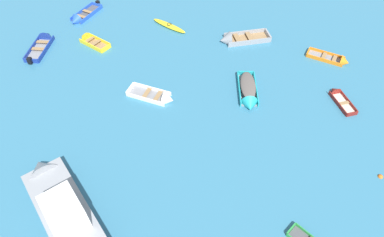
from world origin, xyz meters
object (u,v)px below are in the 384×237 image
object	(u,v)px
rowboat_grey_far_right	(234,39)
rowboat_orange_midfield_left	(337,60)
rowboat_blue_near_camera	(80,18)
motor_launch_grey_far_left	(60,204)
rowboat_maroon_distant_center	(338,96)
mooring_buoy_central	(380,177)
rowboat_yellow_midfield_right	(89,40)
kayak_yellow_center	(169,26)
rowboat_turquoise_back_row_center	(248,93)
rowboat_deep_blue_cluster_outer	(44,41)
rowboat_white_outer_right	(161,98)

from	to	relation	value
rowboat_grey_far_right	rowboat_orange_midfield_left	xyz separation A→B (m)	(8.21, -1.73, -0.07)
rowboat_blue_near_camera	motor_launch_grey_far_left	distance (m)	19.24
rowboat_maroon_distant_center	mooring_buoy_central	xyz separation A→B (m)	(1.45, -6.52, -0.13)
rowboat_orange_midfield_left	rowboat_yellow_midfield_right	distance (m)	20.39
rowboat_maroon_distant_center	rowboat_yellow_midfield_right	bearing A→B (deg)	167.53
kayak_yellow_center	rowboat_turquoise_back_row_center	distance (m)	10.68
rowboat_deep_blue_cluster_outer	rowboat_turquoise_back_row_center	distance (m)	17.66
rowboat_grey_far_right	rowboat_turquoise_back_row_center	xyz separation A→B (m)	(1.27, -6.58, 0.11)
rowboat_turquoise_back_row_center	motor_launch_grey_far_left	size ratio (longest dim) A/B	0.60
rowboat_deep_blue_cluster_outer	rowboat_yellow_midfield_right	world-z (taller)	rowboat_deep_blue_cluster_outer
rowboat_deep_blue_cluster_outer	mooring_buoy_central	size ratio (longest dim) A/B	13.87
rowboat_white_outer_right	rowboat_turquoise_back_row_center	size ratio (longest dim) A/B	0.91
rowboat_white_outer_right	rowboat_blue_near_camera	size ratio (longest dim) A/B	0.93
rowboat_white_outer_right	rowboat_orange_midfield_left	distance (m)	14.34
kayak_yellow_center	rowboat_turquoise_back_row_center	size ratio (longest dim) A/B	0.85
rowboat_orange_midfield_left	rowboat_maroon_distant_center	bearing A→B (deg)	-98.53
rowboat_grey_far_right	rowboat_yellow_midfield_right	distance (m)	12.26
rowboat_grey_far_right	rowboat_turquoise_back_row_center	bearing A→B (deg)	-79.08
kayak_yellow_center	rowboat_white_outer_right	world-z (taller)	rowboat_white_outer_right
kayak_yellow_center	mooring_buoy_central	distance (m)	20.28
rowboat_deep_blue_cluster_outer	kayak_yellow_center	world-z (taller)	rowboat_deep_blue_cluster_outer
rowboat_turquoise_back_row_center	rowboat_deep_blue_cluster_outer	bearing A→B (deg)	165.61
rowboat_white_outer_right	rowboat_turquoise_back_row_center	distance (m)	6.23
rowboat_grey_far_right	rowboat_maroon_distant_center	size ratio (longest dim) A/B	1.61
rowboat_orange_midfield_left	rowboat_blue_near_camera	distance (m)	22.54
rowboat_white_outer_right	rowboat_orange_midfield_left	size ratio (longest dim) A/B	1.07
rowboat_deep_blue_cluster_outer	motor_launch_grey_far_left	bearing A→B (deg)	-63.28
rowboat_white_outer_right	mooring_buoy_central	bearing A→B (deg)	-19.01
motor_launch_grey_far_left	kayak_yellow_center	bearing A→B (deg)	81.40
rowboat_yellow_midfield_right	motor_launch_grey_far_left	bearing A→B (deg)	-76.53
rowboat_blue_near_camera	mooring_buoy_central	distance (m)	27.08
rowboat_white_outer_right	mooring_buoy_central	world-z (taller)	rowboat_white_outer_right
rowboat_grey_far_right	rowboat_yellow_midfield_right	size ratio (longest dim) A/B	1.44
rowboat_maroon_distant_center	rowboat_orange_midfield_left	bearing A→B (deg)	81.47
rowboat_turquoise_back_row_center	rowboat_yellow_midfield_right	bearing A→B (deg)	159.32
kayak_yellow_center	rowboat_blue_near_camera	size ratio (longest dim) A/B	0.87
kayak_yellow_center	rowboat_blue_near_camera	distance (m)	8.28
kayak_yellow_center	rowboat_maroon_distant_center	size ratio (longest dim) A/B	1.22
rowboat_deep_blue_cluster_outer	motor_launch_grey_far_left	xyz separation A→B (m)	(7.30, -14.51, 0.58)
rowboat_white_outer_right	mooring_buoy_central	xyz separation A→B (m)	(13.91, -4.79, -0.16)
rowboat_deep_blue_cluster_outer	kayak_yellow_center	size ratio (longest dim) A/B	1.19
kayak_yellow_center	rowboat_grey_far_right	bearing A→B (deg)	-13.87
kayak_yellow_center	rowboat_orange_midfield_left	size ratio (longest dim) A/B	1.00
rowboat_white_outer_right	rowboat_blue_near_camera	world-z (taller)	rowboat_white_outer_right
rowboat_orange_midfield_left	rowboat_grey_far_right	bearing A→B (deg)	168.09
rowboat_blue_near_camera	mooring_buoy_central	world-z (taller)	rowboat_blue_near_camera
rowboat_deep_blue_cluster_outer	mooring_buoy_central	world-z (taller)	rowboat_deep_blue_cluster_outer
rowboat_turquoise_back_row_center	motor_launch_grey_far_left	distance (m)	14.09
rowboat_turquoise_back_row_center	mooring_buoy_central	bearing A→B (deg)	-36.83
rowboat_maroon_distant_center	rowboat_white_outer_right	bearing A→B (deg)	-172.09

